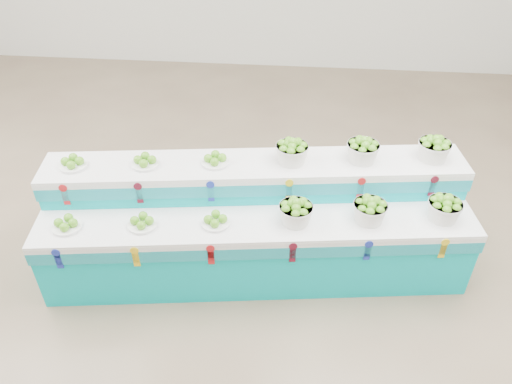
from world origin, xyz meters
TOP-DOWN VIEW (x-y plane):
  - ground at (0.00, 0.00)m, footprint 10.00×10.00m
  - display_stand at (0.94, 0.17)m, footprint 3.90×1.48m
  - plate_lower_left at (-0.61, -0.28)m, footprint 0.28×0.28m
  - plate_lower_mid at (0.02, -0.19)m, footprint 0.28×0.28m
  - plate_lower_right at (0.63, -0.11)m, footprint 0.28×0.28m
  - basket_lower_left at (1.30, -0.02)m, footprint 0.32×0.32m
  - basket_lower_mid at (1.92, 0.06)m, footprint 0.32×0.32m
  - basket_lower_right at (2.55, 0.14)m, footprint 0.32×0.32m
  - plate_upper_left at (-0.67, 0.19)m, footprint 0.28×0.28m
  - plate_upper_mid at (-0.05, 0.27)m, footprint 0.28×0.28m
  - plate_upper_right at (0.56, 0.35)m, footprint 0.28×0.28m
  - basket_upper_left at (1.24, 0.44)m, footprint 0.32×0.32m
  - basket_upper_mid at (1.86, 0.53)m, footprint 0.32×0.32m
  - basket_upper_right at (2.49, 0.61)m, footprint 0.32×0.32m

SIDE VIEW (x-z plane):
  - ground at x=0.00m, z-range 0.00..0.00m
  - display_stand at x=0.94m, z-range 0.00..1.02m
  - plate_lower_left at x=-0.61m, z-range 0.72..0.82m
  - plate_lower_mid at x=0.02m, z-range 0.72..0.82m
  - plate_lower_right at x=0.63m, z-range 0.72..0.82m
  - basket_lower_left at x=1.30m, z-range 0.72..0.94m
  - basket_lower_mid at x=1.92m, z-range 0.72..0.94m
  - basket_lower_right at x=2.55m, z-range 0.72..0.94m
  - plate_upper_left at x=-0.67m, z-range 1.02..1.12m
  - plate_upper_mid at x=-0.05m, z-range 1.02..1.12m
  - plate_upper_right at x=0.56m, z-range 1.02..1.12m
  - basket_upper_left at x=1.24m, z-range 1.02..1.24m
  - basket_upper_mid at x=1.86m, z-range 1.02..1.24m
  - basket_upper_right at x=2.49m, z-range 1.02..1.24m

